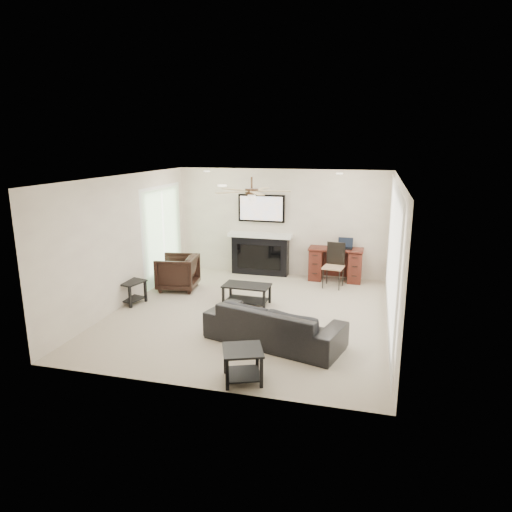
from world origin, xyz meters
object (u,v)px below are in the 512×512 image
object	(u,v)px
desk	(335,264)
sofa	(274,324)
coffee_table	(247,295)
armchair	(178,273)
fireplace_unit	(260,235)

from	to	relation	value
desk	sofa	bearing A→B (deg)	-99.63
sofa	coffee_table	size ratio (longest dim) A/B	2.40
sofa	armchair	size ratio (longest dim) A/B	2.65
coffee_table	desk	xyz separation A→B (m)	(1.53, 2.09, 0.18)
fireplace_unit	desk	bearing A→B (deg)	-1.50
sofa	armchair	distance (m)	3.37
sofa	desk	world-z (taller)	desk
armchair	coffee_table	world-z (taller)	armchair
fireplace_unit	sofa	bearing A→B (deg)	-72.61
sofa	fireplace_unit	xyz separation A→B (m)	(-1.17, 3.73, 0.64)
sofa	fireplace_unit	size ratio (longest dim) A/B	1.13
sofa	coffee_table	xyz separation A→B (m)	(-0.90, 1.60, -0.12)
fireplace_unit	desk	xyz separation A→B (m)	(1.79, -0.05, -0.57)
sofa	fireplace_unit	world-z (taller)	fireplace_unit
sofa	armchair	world-z (taller)	armchair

